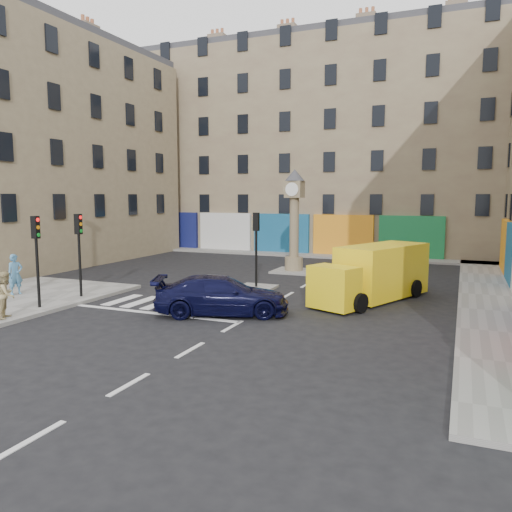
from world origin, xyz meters
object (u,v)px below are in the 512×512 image
Objects in this scene: traffic_light_left_far at (79,242)px; pedestrian_tan at (6,295)px; navy_sedan at (222,295)px; pedestrian_blue at (15,274)px; traffic_light_left_near at (36,247)px; traffic_light_island at (256,237)px; yellow_van at (374,273)px; clock_pillar at (294,214)px.

pedestrian_tan is (0.30, -4.21, -1.60)m from traffic_light_left_far.
pedestrian_blue is at bearing 71.28° from navy_sedan.
pedestrian_blue is (-10.18, -0.70, 0.32)m from navy_sedan.
traffic_light_left_near reaches higher than pedestrian_blue.
pedestrian_tan is at bearing -121.98° from traffic_light_island.
pedestrian_blue reaches higher than navy_sedan.
traffic_light_island is 11.44m from pedestrian_tan.
pedestrian_blue reaches higher than pedestrian_tan.
traffic_light_left_far is at bearing -139.40° from traffic_light_island.
traffic_light_island is 11.33m from pedestrian_blue.
yellow_van is at bearing -49.24° from pedestrian_blue.
traffic_light_left_near is 2.40m from traffic_light_left_far.
yellow_van is (12.19, 7.35, -1.41)m from traffic_light_left_near.
traffic_light_left_near is 2.43m from pedestrian_tan.
clock_pillar is (6.30, 13.80, 0.93)m from traffic_light_left_near.
pedestrian_tan is (3.37, -3.41, -0.06)m from pedestrian_blue.
pedestrian_blue is (-3.07, -0.80, -1.54)m from traffic_light_left_far.
navy_sedan is at bearing -85.93° from clock_pillar.
traffic_light_left_far is 0.61× the size of clock_pillar.
traffic_light_left_far reaches higher than pedestrian_blue.
yellow_van is 3.96× the size of pedestrian_tan.
traffic_light_island reaches higher than pedestrian_tan.
clock_pillar reaches higher than traffic_light_left_near.
pedestrian_tan is at bearing -80.58° from traffic_light_left_near.
navy_sedan is 3.01× the size of pedestrian_tan.
traffic_light_left_near is 14.31m from yellow_van.
traffic_light_left_near is at bearing -128.93° from traffic_light_island.
traffic_light_left_far is 1.00× the size of traffic_light_island.
traffic_light_left_far is 3.52m from pedestrian_blue.
traffic_light_left_near is at bearing -125.93° from yellow_van.
pedestrian_blue is at bearing 152.44° from traffic_light_left_near.
pedestrian_blue is (-9.37, -6.20, -1.51)m from traffic_light_island.
traffic_light_left_near is 7.71m from navy_sedan.
yellow_van is 15.01m from pedestrian_tan.
traffic_light_left_near is 10.03m from traffic_light_island.
traffic_light_left_far is at bearing 66.55° from navy_sedan.
clock_pillar is (6.30, 11.40, 0.93)m from traffic_light_left_far.
clock_pillar reaches higher than yellow_van.
navy_sedan is (0.82, -5.50, -1.83)m from traffic_light_island.
navy_sedan is (7.12, 2.30, -1.86)m from traffic_light_left_near.
traffic_light_island is at bearing -36.40° from pedestrian_blue.
pedestrian_blue is at bearing 15.27° from pedestrian_tan.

